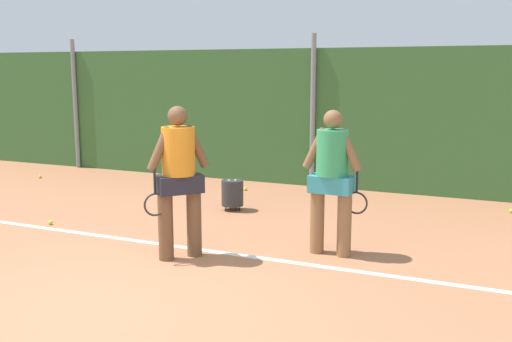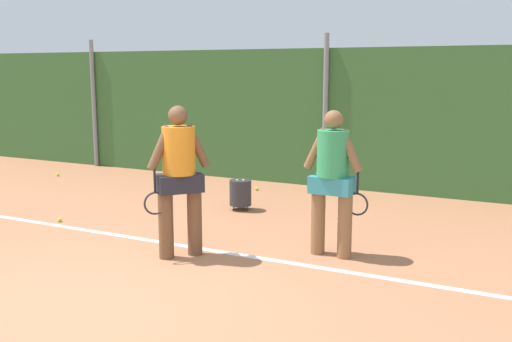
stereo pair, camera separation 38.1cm
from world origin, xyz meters
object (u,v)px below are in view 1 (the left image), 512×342
at_px(ball_hopper, 232,193).
at_px(tennis_ball_3, 40,177).
at_px(player_midcourt, 332,175).
at_px(tennis_ball_0, 511,211).
at_px(tennis_ball_5, 50,223).
at_px(player_foreground_near, 179,174).
at_px(tennis_ball_1, 245,189).

relative_size(ball_hopper, tennis_ball_3, 7.78).
height_order(player_midcourt, tennis_ball_0, player_midcourt).
bearing_deg(ball_hopper, tennis_ball_5, -137.48).
relative_size(player_midcourt, tennis_ball_5, 27.39).
xyz_separation_m(ball_hopper, tennis_ball_0, (4.22, 1.63, -0.26)).
distance_m(ball_hopper, tennis_ball_3, 5.09).
height_order(player_foreground_near, tennis_ball_3, player_foreground_near).
bearing_deg(ball_hopper, player_midcourt, -36.84).
bearing_deg(tennis_ball_3, tennis_ball_5, -44.34).
relative_size(tennis_ball_0, tennis_ball_1, 1.00).
height_order(player_foreground_near, tennis_ball_5, player_foreground_near).
relative_size(player_foreground_near, tennis_ball_5, 28.24).
bearing_deg(player_midcourt, tennis_ball_1, 131.77).
distance_m(player_foreground_near, tennis_ball_1, 4.21).
height_order(ball_hopper, tennis_ball_3, ball_hopper).
distance_m(player_foreground_near, tennis_ball_3, 6.53).
bearing_deg(ball_hopper, tennis_ball_1, 106.86).
xyz_separation_m(ball_hopper, tennis_ball_5, (-2.09, -1.92, -0.26)).
xyz_separation_m(player_midcourt, tennis_ball_3, (-7.14, 2.53, -0.98)).
bearing_deg(player_midcourt, player_foreground_near, -150.51).
bearing_deg(tennis_ball_0, player_foreground_near, -132.32).
height_order(tennis_ball_0, tennis_ball_5, same).
height_order(player_foreground_near, tennis_ball_0, player_foreground_near).
xyz_separation_m(tennis_ball_1, tennis_ball_5, (-1.63, -3.43, 0.00)).
height_order(player_foreground_near, tennis_ball_1, player_foreground_near).
xyz_separation_m(player_midcourt, tennis_ball_5, (-4.23, -0.32, -0.98)).
distance_m(ball_hopper, tennis_ball_5, 2.85).
height_order(player_foreground_near, ball_hopper, player_foreground_near).
xyz_separation_m(tennis_ball_0, tennis_ball_1, (-4.67, -0.12, 0.00)).
xyz_separation_m(player_midcourt, ball_hopper, (-2.14, 1.60, -0.72)).
distance_m(player_foreground_near, ball_hopper, 2.62).
bearing_deg(tennis_ball_1, player_midcourt, -50.18).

